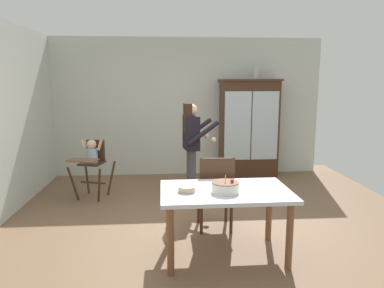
% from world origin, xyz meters
% --- Properties ---
extents(ground_plane, '(6.24, 6.24, 0.00)m').
position_xyz_m(ground_plane, '(0.00, 0.00, 0.00)').
color(ground_plane, brown).
extents(wall_back, '(5.32, 0.06, 2.70)m').
position_xyz_m(wall_back, '(0.00, 2.63, 1.35)').
color(wall_back, silver).
rests_on(wall_back, ground_plane).
extents(china_cabinet, '(1.17, 0.48, 1.90)m').
position_xyz_m(china_cabinet, '(1.20, 2.37, 0.96)').
color(china_cabinet, '#422819').
rests_on(china_cabinet, ground_plane).
extents(ceramic_vase, '(0.13, 0.13, 0.27)m').
position_xyz_m(ceramic_vase, '(1.31, 2.37, 2.02)').
color(ceramic_vase, '#B2B7B2').
rests_on(ceramic_vase, china_cabinet).
extents(high_chair_with_toddler, '(0.71, 0.79, 0.95)m').
position_xyz_m(high_chair_with_toddler, '(-1.61, 1.20, 0.65)').
color(high_chair_with_toddler, '#422819').
rests_on(high_chair_with_toddler, ground_plane).
extents(adult_person, '(0.55, 0.54, 1.53)m').
position_xyz_m(adult_person, '(-0.03, 0.96, 0.97)').
color(adult_person, '#47474C').
rests_on(adult_person, ground_plane).
extents(dining_table, '(1.36, 0.87, 0.74)m').
position_xyz_m(dining_table, '(0.18, -0.89, 0.64)').
color(dining_table, silver).
rests_on(dining_table, ground_plane).
extents(birthday_cake, '(0.28, 0.28, 0.19)m').
position_xyz_m(birthday_cake, '(0.17, -0.97, 0.79)').
color(birthday_cake, white).
rests_on(birthday_cake, dining_table).
extents(serving_bowl, '(0.18, 0.18, 0.05)m').
position_xyz_m(serving_bowl, '(-0.22, -0.92, 0.77)').
color(serving_bowl, '#C6AD93').
rests_on(serving_bowl, dining_table).
extents(dining_chair_far_side, '(0.44, 0.44, 0.96)m').
position_xyz_m(dining_chair_far_side, '(0.18, -0.24, 0.56)').
color(dining_chair_far_side, '#422819').
rests_on(dining_chair_far_side, ground_plane).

